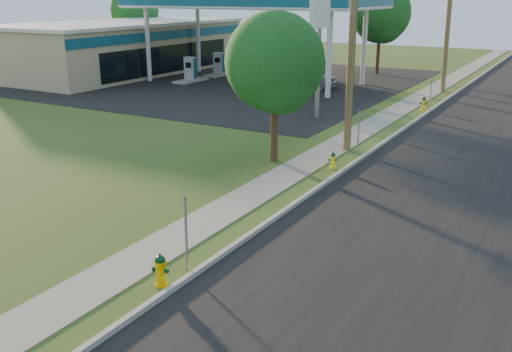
% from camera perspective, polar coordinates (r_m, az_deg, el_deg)
% --- Properties ---
extents(road, '(8.00, 120.00, 0.02)m').
position_cam_1_polar(road, '(17.52, 16.30, -4.85)').
color(road, black).
rests_on(road, ground).
extents(curb, '(0.15, 120.00, 0.15)m').
position_cam_1_polar(curb, '(18.71, 4.39, -2.48)').
color(curb, '#A19E94').
rests_on(curb, ground).
extents(sidewalk, '(1.50, 120.00, 0.03)m').
position_cam_1_polar(sidewalk, '(19.49, -0.25, -1.76)').
color(sidewalk, gray).
rests_on(sidewalk, ground).
extents(forecourt, '(26.00, 28.00, 0.02)m').
position_cam_1_polar(forecourt, '(45.31, -2.42, 9.50)').
color(forecourt, black).
rests_on(forecourt, ground).
extents(utility_pole_mid, '(1.40, 0.32, 9.80)m').
position_cam_1_polar(utility_pole_mid, '(24.49, 9.62, 13.85)').
color(utility_pole_mid, brown).
rests_on(utility_pole_mid, ground).
extents(utility_pole_far, '(1.40, 0.32, 9.50)m').
position_cam_1_polar(utility_pole_far, '(41.80, 18.67, 14.53)').
color(utility_pole_far, brown).
rests_on(utility_pole_far, ground).
extents(sign_post_near, '(0.05, 0.04, 2.00)m').
position_cam_1_polar(sign_post_near, '(13.86, -7.00, -5.91)').
color(sign_post_near, gray).
rests_on(sign_post_near, ground).
extents(sign_post_mid, '(0.05, 0.04, 2.00)m').
position_cam_1_polar(sign_post_mid, '(23.86, 10.19, 4.09)').
color(sign_post_mid, gray).
rests_on(sign_post_mid, ground).
extents(sign_post_far, '(0.05, 0.04, 2.00)m').
position_cam_1_polar(sign_post_far, '(35.38, 17.09, 8.02)').
color(sign_post_far, gray).
rests_on(sign_post_far, ground).
extents(gas_canopy, '(18.18, 9.18, 6.40)m').
position_cam_1_polar(gas_canopy, '(43.80, -0.21, 16.96)').
color(gas_canopy, silver).
rests_on(gas_canopy, ground).
extents(fuel_pump_nw, '(1.20, 3.20, 1.90)m').
position_cam_1_polar(fuel_pump_nw, '(44.97, -6.56, 10.26)').
color(fuel_pump_nw, '#A19E94').
rests_on(fuel_pump_nw, ground).
extents(fuel_pump_ne, '(1.20, 3.20, 1.90)m').
position_cam_1_polar(fuel_pump_ne, '(40.33, 3.96, 9.47)').
color(fuel_pump_ne, '#A19E94').
rests_on(fuel_pump_ne, ground).
extents(fuel_pump_sw, '(1.20, 3.20, 1.90)m').
position_cam_1_polar(fuel_pump_sw, '(48.22, -3.70, 10.84)').
color(fuel_pump_sw, '#A19E94').
rests_on(fuel_pump_sw, ground).
extents(fuel_pump_se, '(1.20, 3.20, 1.90)m').
position_cam_1_polar(fuel_pump_se, '(43.93, 6.30, 10.09)').
color(fuel_pump_se, '#A19E94').
rests_on(fuel_pump_se, ground).
extents(convenience_store, '(10.40, 22.40, 4.25)m').
position_cam_1_polar(convenience_store, '(51.74, -13.05, 12.47)').
color(convenience_store, tan).
rests_on(convenience_store, ground).
extents(price_pylon, '(0.34, 2.04, 6.85)m').
position_cam_1_polar(price_pylon, '(31.02, 6.41, 15.65)').
color(price_pylon, gray).
rests_on(price_pylon, ground).
extents(tree_verge, '(3.93, 3.93, 5.96)m').
position_cam_1_polar(tree_verge, '(22.51, 2.03, 10.88)').
color(tree_verge, '#3B2717').
rests_on(tree_verge, ground).
extents(tree_lot, '(4.93, 4.93, 7.48)m').
position_cam_1_polar(tree_lot, '(49.83, 12.43, 15.42)').
color(tree_lot, '#3B2717').
rests_on(tree_lot, ground).
extents(tree_back, '(4.85, 4.85, 7.36)m').
position_cam_1_polar(tree_back, '(61.52, -12.01, 15.76)').
color(tree_back, '#3B2717').
rests_on(tree_back, ground).
extents(hydrant_near, '(0.42, 0.37, 0.81)m').
position_cam_1_polar(hydrant_near, '(13.61, -9.53, -9.30)').
color(hydrant_near, '#EAB000').
rests_on(hydrant_near, ground).
extents(hydrant_mid, '(0.35, 0.31, 0.66)m').
position_cam_1_polar(hydrant_mid, '(22.43, 7.68, 1.55)').
color(hydrant_mid, yellow).
rests_on(hydrant_mid, ground).
extents(hydrant_far, '(0.43, 0.38, 0.83)m').
position_cam_1_polar(hydrant_far, '(34.88, 16.41, 6.95)').
color(hydrant_far, yellow).
rests_on(hydrant_far, ground).
extents(car_silver, '(4.79, 2.33, 1.58)m').
position_cam_1_polar(car_silver, '(42.09, 4.90, 9.88)').
color(car_silver, '#B4B6BB').
rests_on(car_silver, ground).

